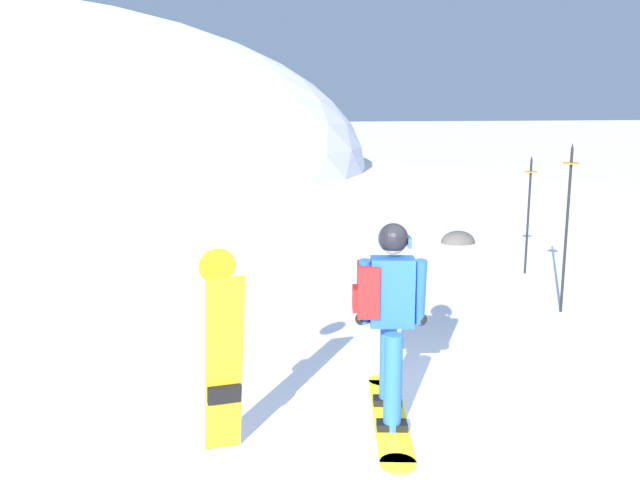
{
  "coord_description": "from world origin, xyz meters",
  "views": [
    {
      "loc": [
        -2.66,
        -4.21,
        2.62
      ],
      "look_at": [
        -0.2,
        3.74,
        1.0
      ],
      "focal_mm": 37.45,
      "sensor_mm": 36.0,
      "label": 1
    }
  ],
  "objects_px": {
    "snowboarder_main": "(388,317)",
    "rock_dark": "(458,243)",
    "spare_snowboard": "(223,356)",
    "piste_marker_far": "(529,207)",
    "piste_marker_near": "(567,218)"
  },
  "relations": [
    {
      "from": "spare_snowboard",
      "to": "piste_marker_near",
      "type": "bearing_deg",
      "value": 26.66
    },
    {
      "from": "snowboarder_main",
      "to": "spare_snowboard",
      "type": "distance_m",
      "value": 1.45
    },
    {
      "from": "piste_marker_near",
      "to": "spare_snowboard",
      "type": "bearing_deg",
      "value": -153.34
    },
    {
      "from": "spare_snowboard",
      "to": "rock_dark",
      "type": "distance_m",
      "value": 9.19
    },
    {
      "from": "snowboarder_main",
      "to": "rock_dark",
      "type": "relative_size",
      "value": 2.51
    },
    {
      "from": "spare_snowboard",
      "to": "rock_dark",
      "type": "relative_size",
      "value": 2.31
    },
    {
      "from": "piste_marker_near",
      "to": "rock_dark",
      "type": "bearing_deg",
      "value": 77.75
    },
    {
      "from": "piste_marker_far",
      "to": "piste_marker_near",
      "type": "bearing_deg",
      "value": -111.68
    },
    {
      "from": "piste_marker_near",
      "to": "snowboarder_main",
      "type": "bearing_deg",
      "value": -147.28
    },
    {
      "from": "spare_snowboard",
      "to": "piste_marker_far",
      "type": "bearing_deg",
      "value": 38.07
    },
    {
      "from": "snowboarder_main",
      "to": "piste_marker_far",
      "type": "bearing_deg",
      "value": 44.79
    },
    {
      "from": "piste_marker_near",
      "to": "rock_dark",
      "type": "xyz_separation_m",
      "value": [
        1.0,
        4.6,
        -1.26
      ]
    },
    {
      "from": "spare_snowboard",
      "to": "rock_dark",
      "type": "height_order",
      "value": "spare_snowboard"
    },
    {
      "from": "piste_marker_far",
      "to": "rock_dark",
      "type": "relative_size",
      "value": 2.74
    },
    {
      "from": "rock_dark",
      "to": "piste_marker_near",
      "type": "bearing_deg",
      "value": -102.25
    }
  ]
}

